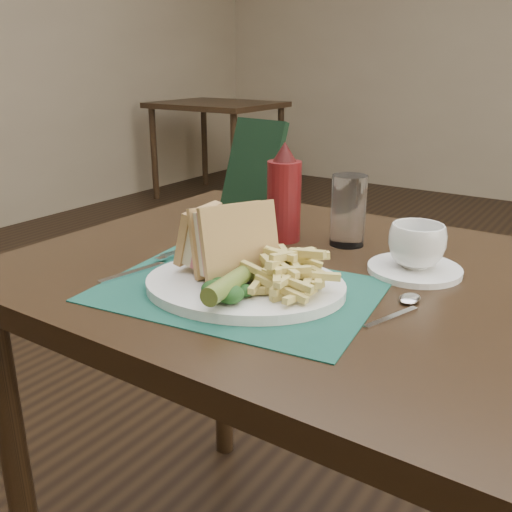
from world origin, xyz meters
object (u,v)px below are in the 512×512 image
Objects in this scene: sandwich_half_a at (198,236)px; check_presenter at (252,171)px; placemat at (237,290)px; sandwich_half_b at (228,236)px; saucer at (414,269)px; plate at (245,285)px; table_bg_left at (218,151)px; table_main at (286,447)px; coffee_cup at (417,246)px; drinking_glass at (348,211)px; ketchup_bottle at (284,192)px.

check_presenter reaches higher than sandwich_half_a.
placemat is 3.44× the size of sandwich_half_b.
plate is at bearing -129.98° from saucer.
check_presenter is (-0.21, 0.33, 0.10)m from plate.
placemat is 2.68× the size of saucer.
sandwich_half_b is at bearing -52.04° from table_bg_left.
table_main is 0.56m from check_presenter.
check_presenter is (-0.21, 0.19, 0.48)m from table_main.
plate is 0.08m from sandwich_half_b.
plate is 0.29m from coffee_cup.
drinking_glass is (0.04, 0.15, 0.44)m from table_main.
table_bg_left is 4.17× the size of check_presenter.
placemat is 0.11m from sandwich_half_a.
saucer reaches higher than table_bg_left.
table_bg_left is 3.75m from sandwich_half_b.
saucer is 0.18m from drinking_glass.
table_main is at bearing 48.19° from sandwich_half_a.
table_main is 0.43m from saucer.
plate is 0.30m from drinking_glass.
table_main is at bearing -50.40° from table_bg_left.
placemat is 2.16× the size of ketchup_bottle.
check_presenter is (2.12, -2.62, 0.48)m from table_bg_left.
check_presenter is at bearing 103.94° from plate.
table_bg_left is 3.74m from saucer.
ketchup_bottle is (-0.27, 0.03, 0.09)m from saucer.
check_presenter is at bearing 103.92° from sandwich_half_a.
drinking_glass is (0.04, 0.30, 0.06)m from placemat.
ketchup_bottle reaches higher than coffee_cup.
drinking_glass reaches higher than table_bg_left.
ketchup_bottle is at bearing -50.26° from table_bg_left.
coffee_cup is at bearing 0.00° from saucer.
table_main is 3.65m from table_bg_left.
ketchup_bottle is (2.25, -2.71, 0.47)m from table_bg_left.
sandwich_half_b reaches higher than coffee_cup.
coffee_cup is 0.42× the size of check_presenter.
check_presenter is at bearing 137.31° from table_main.
sandwich_half_a is at bearing -151.00° from sandwich_half_b.
placemat is 4.46× the size of coffee_cup.
sandwich_half_a is 0.72× the size of drinking_glass.
table_main is 7.71× the size of sandwich_half_b.
placemat is at bearing -130.75° from coffee_cup.
saucer is at bearing -47.40° from table_bg_left.
table_bg_left is at bearing 137.23° from check_presenter.
placemat is 1.34× the size of plate.
sandwich_half_b is 0.63× the size of ketchup_bottle.
table_main is at bearing -158.20° from saucer.
placemat is 3.09× the size of drinking_glass.
sandwich_half_a is 0.44× the size of check_presenter.
ketchup_bottle is at bearing 173.39° from coffee_cup.
plate is 0.11m from sandwich_half_a.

